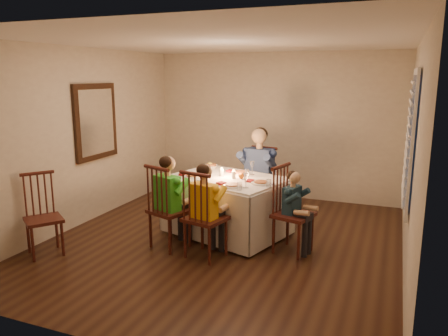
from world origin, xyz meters
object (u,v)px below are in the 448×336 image
at_px(chair_extra, 47,254).
at_px(chair_near_left, 171,247).
at_px(child_teal, 292,252).
at_px(serving_bowl, 211,167).
at_px(dining_table, 227,194).
at_px(adult, 258,217).
at_px(chair_end, 292,252).
at_px(child_green, 171,247).
at_px(chair_near_right, 206,256).
at_px(chair_adult, 258,217).
at_px(child_yellow, 206,256).

bearing_deg(chair_extra, chair_near_left, -23.32).
bearing_deg(child_teal, serving_bowl, 76.63).
relative_size(dining_table, adult, 1.28).
height_order(chair_end, child_green, child_green).
bearing_deg(dining_table, child_teal, -0.85).
xyz_separation_m(chair_near_right, chair_end, (0.96, 0.54, 0.00)).
relative_size(adult, serving_bowl, 6.75).
distance_m(adult, child_teal, 1.41).
bearing_deg(chair_extra, chair_near_right, -34.44).
distance_m(dining_table, adult, 1.03).
relative_size(chair_adult, chair_end, 1.00).
bearing_deg(child_green, chair_near_left, -0.00).
relative_size(chair_extra, child_teal, 0.98).
bearing_deg(chair_near_right, child_green, 0.89).
relative_size(dining_table, serving_bowl, 8.64).
xyz_separation_m(chair_near_left, serving_bowl, (0.06, 1.20, 0.84)).
bearing_deg(serving_bowl, child_green, -92.85).
relative_size(chair_near_left, adult, 0.78).
xyz_separation_m(chair_end, child_yellow, (-0.96, -0.54, 0.00)).
xyz_separation_m(chair_end, adult, (-0.82, 1.15, 0.00)).
bearing_deg(chair_near_left, chair_near_right, -172.61).
relative_size(child_green, serving_bowl, 5.77).
xyz_separation_m(chair_near_left, chair_end, (1.52, 0.43, 0.00)).
distance_m(chair_near_left, child_green, 0.00).
distance_m(dining_table, serving_bowl, 0.69).
height_order(chair_near_right, chair_extra, chair_near_right).
distance_m(dining_table, chair_adult, 1.03).
relative_size(chair_adult, chair_near_left, 1.00).
bearing_deg(adult, child_yellow, -86.31).
xyz_separation_m(adult, child_teal, (0.82, -1.15, 0.00)).
xyz_separation_m(child_teal, serving_bowl, (-1.46, 0.78, 0.84)).
relative_size(chair_near_right, adult, 0.78).
xyz_separation_m(child_yellow, child_teal, (0.96, 0.54, 0.00)).
height_order(adult, child_yellow, adult).
bearing_deg(chair_adult, serving_bowl, -141.04).
bearing_deg(chair_adult, child_green, -105.45).
distance_m(chair_adult, chair_near_left, 1.73).
xyz_separation_m(dining_table, chair_end, (1.02, -0.32, -0.58)).
height_order(chair_adult, chair_end, same).
bearing_deg(adult, chair_near_left, -105.45).
bearing_deg(chair_end, child_teal, 0.00).
xyz_separation_m(chair_adult, adult, (0.00, 0.00, 0.00)).
height_order(chair_near_right, child_teal, chair_near_right).
height_order(dining_table, child_green, dining_table).
bearing_deg(adult, child_teal, -46.13).
height_order(chair_adult, chair_extra, chair_adult).
distance_m(dining_table, chair_end, 1.21).
distance_m(adult, child_yellow, 1.70).
bearing_deg(child_teal, dining_table, 87.23).
bearing_deg(child_teal, chair_adult, 50.08).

